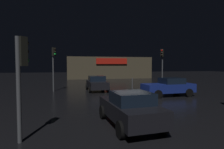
# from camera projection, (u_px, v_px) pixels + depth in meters

# --- Properties ---
(ground_plane) EXTENTS (120.00, 120.00, 0.00)m
(ground_plane) POSITION_uv_depth(u_px,v_px,m) (131.00, 100.00, 14.30)
(ground_plane) COLOR black
(store_building) EXTENTS (17.40, 10.19, 4.43)m
(store_building) POSITION_uv_depth(u_px,v_px,m) (107.00, 68.00, 41.52)
(store_building) COLOR brown
(store_building) RESTS_ON ground
(traffic_signal_main) EXTENTS (0.42, 0.42, 4.58)m
(traffic_signal_main) POSITION_uv_depth(u_px,v_px,m) (54.00, 60.00, 19.03)
(traffic_signal_main) COLOR #595B60
(traffic_signal_main) RESTS_ON ground
(traffic_signal_opposite) EXTENTS (0.42, 0.42, 3.74)m
(traffic_signal_opposite) POSITION_uv_depth(u_px,v_px,m) (21.00, 68.00, 6.45)
(traffic_signal_opposite) COLOR #595B60
(traffic_signal_opposite) RESTS_ON ground
(traffic_signal_cross_right) EXTENTS (0.42, 0.42, 4.58)m
(traffic_signal_cross_right) POSITION_uv_depth(u_px,v_px,m) (162.00, 60.00, 20.97)
(traffic_signal_cross_right) COLOR #595B60
(traffic_signal_cross_right) RESTS_ON ground
(car_near) EXTENTS (4.64, 2.19, 1.62)m
(car_near) POSITION_uv_depth(u_px,v_px,m) (169.00, 87.00, 16.31)
(car_near) COLOR navy
(car_near) RESTS_ON ground
(car_far) EXTENTS (2.26, 4.23, 1.56)m
(car_far) POSITION_uv_depth(u_px,v_px,m) (130.00, 108.00, 8.30)
(car_far) COLOR black
(car_far) RESTS_ON ground
(car_crossing) EXTENTS (2.14, 4.07, 1.60)m
(car_crossing) POSITION_uv_depth(u_px,v_px,m) (97.00, 83.00, 19.69)
(car_crossing) COLOR black
(car_crossing) RESTS_ON ground
(bollard_kerb_a) EXTENTS (0.11, 0.11, 1.25)m
(bollard_kerb_a) POSITION_uv_depth(u_px,v_px,m) (132.00, 83.00, 21.53)
(bollard_kerb_a) COLOR #595B60
(bollard_kerb_a) RESTS_ON ground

